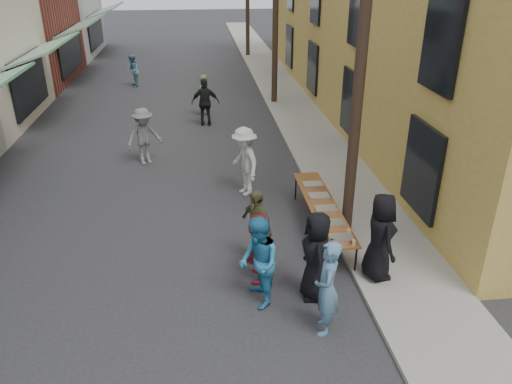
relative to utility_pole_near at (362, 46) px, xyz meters
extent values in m
plane|color=#28282B|center=(-4.30, -3.00, -4.50)|extent=(120.00, 120.00, 0.00)
cube|color=gray|center=(0.70, 12.00, -4.45)|extent=(2.20, 60.00, 0.10)
cylinder|color=#2D2116|center=(0.00, 0.00, 0.00)|extent=(0.26, 0.26, 9.00)
cylinder|color=#2D2116|center=(0.00, 12.00, 0.00)|extent=(0.26, 0.26, 9.00)
cube|color=brown|center=(-0.62, 0.05, -3.77)|extent=(0.70, 4.00, 0.04)
cylinder|color=black|center=(-0.91, -1.83, -4.14)|extent=(0.04, 0.04, 0.71)
cylinder|color=black|center=(-0.33, -1.83, -4.14)|extent=(0.04, 0.04, 0.71)
cylinder|color=black|center=(-0.91, 1.93, -4.14)|extent=(0.04, 0.04, 0.71)
cylinder|color=black|center=(-0.33, 1.93, -4.14)|extent=(0.04, 0.04, 0.71)
cube|color=maroon|center=(-0.62, -1.60, -3.71)|extent=(0.50, 0.33, 0.08)
cube|color=#B2B2B7|center=(-0.62, -0.95, -3.71)|extent=(0.50, 0.33, 0.08)
cube|color=tan|center=(-0.62, -0.25, -3.71)|extent=(0.50, 0.33, 0.08)
cube|color=#B2B2B7|center=(-0.62, 0.45, -3.71)|extent=(0.50, 0.33, 0.08)
cube|color=tan|center=(-0.62, 1.15, -3.71)|extent=(0.50, 0.33, 0.08)
cylinder|color=#A57F26|center=(-0.84, -1.90, -3.71)|extent=(0.07, 0.07, 0.08)
cylinder|color=#A57F26|center=(-0.84, -1.80, -3.71)|extent=(0.07, 0.07, 0.08)
cylinder|color=#A57F26|center=(-0.84, -1.70, -3.71)|extent=(0.07, 0.07, 0.08)
cylinder|color=tan|center=(-0.42, -1.85, -3.69)|extent=(0.08, 0.08, 0.12)
imported|color=black|center=(-1.36, -2.45, -3.57)|extent=(0.61, 0.92, 1.87)
imported|color=teal|center=(-1.40, -3.47, -3.57)|extent=(0.60, 0.77, 1.86)
imported|color=teal|center=(-2.51, -2.55, -3.56)|extent=(0.83, 1.00, 1.87)
imported|color=silver|center=(-2.29, 2.49, -3.51)|extent=(1.13, 1.46, 1.98)
imported|color=brown|center=(-2.36, -0.98, -3.63)|extent=(0.86, 1.09, 1.73)
imported|color=maroon|center=(-2.40, -1.69, -3.74)|extent=(0.65, 1.47, 1.53)
imported|color=black|center=(0.05, -2.06, -3.45)|extent=(0.69, 0.98, 1.90)
imported|color=slate|center=(-5.30, 5.18, -3.57)|extent=(1.39, 1.18, 1.87)
imported|color=black|center=(-3.22, 9.02, -3.56)|extent=(1.13, 0.53, 1.88)
imported|color=#5B673B|center=(-3.29, 10.39, -3.63)|extent=(0.66, 0.76, 1.75)
imported|color=#5585A4|center=(-6.80, 16.09, -3.68)|extent=(0.72, 0.87, 1.64)
camera|label=1|loc=(-3.49, -10.47, 1.74)|focal=35.00mm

